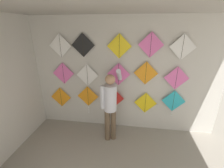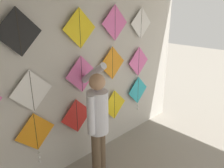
# 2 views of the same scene
# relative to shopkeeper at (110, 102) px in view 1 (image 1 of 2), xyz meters

# --- Properties ---
(back_panel) EXTENTS (4.93, 0.06, 2.80)m
(back_panel) POSITION_rel_shopkeeper_xyz_m (0.07, 0.57, 0.42)
(back_panel) COLOR beige
(back_panel) RESTS_ON ground
(shopkeeper) EXTENTS (0.42, 0.65, 1.74)m
(shopkeeper) POSITION_rel_shopkeeper_xyz_m (0.00, 0.00, 0.00)
(shopkeeper) COLOR brown
(shopkeeper) RESTS_ON ground
(kite_0) EXTENTS (0.55, 0.01, 0.55)m
(kite_0) POSITION_rel_shopkeeper_xyz_m (-1.42, 0.48, -0.20)
(kite_0) COLOR orange
(kite_1) EXTENTS (0.55, 0.04, 0.76)m
(kite_1) POSITION_rel_shopkeeper_xyz_m (-0.67, 0.48, -0.16)
(kite_1) COLOR orange
(kite_2) EXTENTS (0.55, 0.01, 0.55)m
(kite_2) POSITION_rel_shopkeeper_xyz_m (-0.00, 0.48, -0.13)
(kite_2) COLOR red
(kite_3) EXTENTS (0.55, 0.01, 0.55)m
(kite_3) POSITION_rel_shopkeeper_xyz_m (0.81, 0.48, -0.20)
(kite_3) COLOR yellow
(kite_4) EXTENTS (0.55, 0.04, 0.69)m
(kite_4) POSITION_rel_shopkeeper_xyz_m (1.46, 0.48, -0.13)
(kite_4) COLOR #28B2C6
(kite_5) EXTENTS (0.55, 0.01, 0.55)m
(kite_5) POSITION_rel_shopkeeper_xyz_m (-1.27, 0.48, 0.47)
(kite_5) COLOR pink
(kite_6) EXTENTS (0.55, 0.01, 0.55)m
(kite_6) POSITION_rel_shopkeeper_xyz_m (-0.65, 0.48, 0.45)
(kite_6) COLOR white
(kite_7) EXTENTS (0.55, 0.01, 0.55)m
(kite_7) POSITION_rel_shopkeeper_xyz_m (0.12, 0.48, 0.51)
(kite_7) COLOR pink
(kite_8) EXTENTS (0.55, 0.01, 0.55)m
(kite_8) POSITION_rel_shopkeeper_xyz_m (0.76, 0.48, 0.57)
(kite_8) COLOR orange
(kite_9) EXTENTS (0.55, 0.01, 0.55)m
(kite_9) POSITION_rel_shopkeeper_xyz_m (1.45, 0.48, 0.48)
(kite_9) COLOR pink
(kite_10) EXTENTS (0.55, 0.01, 0.55)m
(kite_10) POSITION_rel_shopkeeper_xyz_m (-1.26, 0.48, 1.15)
(kite_10) COLOR white
(kite_11) EXTENTS (0.55, 0.01, 0.55)m
(kite_11) POSITION_rel_shopkeeper_xyz_m (-0.71, 0.48, 1.18)
(kite_11) COLOR black
(kite_12) EXTENTS (0.55, 0.01, 0.55)m
(kite_12) POSITION_rel_shopkeeper_xyz_m (0.13, 0.48, 1.17)
(kite_12) COLOR yellow
(kite_13) EXTENTS (0.55, 0.01, 0.55)m
(kite_13) POSITION_rel_shopkeeper_xyz_m (0.81, 0.48, 1.20)
(kite_13) COLOR pink
(kite_14) EXTENTS (0.55, 0.01, 0.55)m
(kite_14) POSITION_rel_shopkeeper_xyz_m (1.47, 0.48, 1.17)
(kite_14) COLOR white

